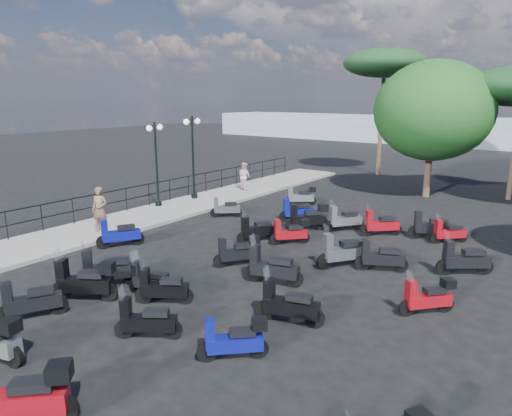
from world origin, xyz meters
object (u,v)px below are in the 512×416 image
Objects in this scene: lamp_post_1 at (156,159)px; scooter_27 at (381,257)px; scooter_9 at (256,230)px; pine_2 at (385,63)px; scooter_5 at (301,196)px; scooter_20 at (234,340)px; scooter_4 at (226,208)px; scooter_7 at (84,281)px; scooter_15 at (272,268)px; broadleaf_tree at (433,111)px; scooter_21 at (342,252)px; scooter_22 at (380,225)px; scooter_3 at (119,234)px; scooter_26 at (428,297)px; scooter_29 at (448,233)px; lamp_post_2 at (193,152)px; scooter_30 at (162,288)px; scooter_10 at (290,232)px; scooter_14 at (151,281)px; scooter_13 at (146,321)px; scooter_28 at (464,260)px; scooter_17 at (344,220)px; pedestrian_far at (245,176)px; scooter_16 at (308,218)px; woman at (100,209)px; scooter_12 at (19,398)px; scooter_8 at (238,252)px; scooter_2 at (107,270)px; scooter_19 at (288,305)px; scooter_23 at (431,227)px.

scooter_27 is (11.94, -1.52, -2.00)m from lamp_post_1.
scooter_9 is 0.17× the size of pine_2.
scooter_20 is (6.04, -12.84, -0.03)m from scooter_5.
scooter_7 is (2.60, -8.98, 0.14)m from scooter_4.
broadleaf_tree is at bearing -16.19° from scooter_15.
scooter_5 is at bearing -14.68° from scooter_21.
scooter_22 reaches higher than scooter_5.
scooter_3 is at bearing 57.18° from scooter_21.
scooter_29 is at bearing -38.50° from scooter_26.
scooter_30 is at bearing -58.58° from lamp_post_2.
scooter_10 is 6.18m from scooter_14.
lamp_post_2 is at bearing 5.20° from scooter_13.
scooter_28 reaches higher than scooter_29.
scooter_17 is 10.27m from scooter_20.
pine_2 reaches higher than scooter_26.
broadleaf_tree reaches higher than scooter_27.
pedestrian_far is 1.07× the size of scooter_9.
scooter_3 is 0.97× the size of scooter_21.
lamp_post_2 is 12.50m from scooter_27.
scooter_14 is (4.22, -2.15, -0.05)m from scooter_3.
scooter_7 reaches higher than scooter_20.
scooter_14 is 7.30m from scooter_26.
scooter_14 is at bearing -175.86° from scooter_3.
scooter_16 is 1.19× the size of scooter_20.
scooter_15 is at bearing -73.09° from scooter_7.
woman is 10.79m from scooter_27.
scooter_14 is 18.30m from broadleaf_tree.
scooter_9 is at bearing 26.55° from scooter_15.
scooter_10 is 0.86× the size of scooter_16.
scooter_7 is 4.94m from scooter_12.
scooter_7 is 1.21× the size of scooter_13.
scooter_7 is 1.14× the size of scooter_16.
scooter_29 is 10.98m from scooter_30.
scooter_3 is 1.03× the size of scooter_9.
scooter_9 is 4.96m from scooter_22.
woman is at bearing 83.74° from scooter_22.
scooter_8 is 4.87m from scooter_16.
scooter_28 is 20.04m from pine_2.
scooter_2 is at bearing 96.58° from scooter_8.
scooter_16 is at bearing 3.61° from scooter_15.
pedestrian_far reaches higher than scooter_20.
scooter_2 is at bearing -55.01° from woman.
scooter_12 is (8.24, -7.42, -0.49)m from woman.
scooter_13 is at bearing -160.53° from scooter_2.
lamp_post_2 is at bearing 37.84° from scooter_19.
scooter_23 reaches higher than scooter_22.
scooter_22 is (4.19, 10.39, -0.09)m from scooter_7.
scooter_16 is 1.47m from scooter_17.
scooter_28 is at bearing -68.40° from broadleaf_tree.
scooter_3 is 5.37m from scooter_30.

